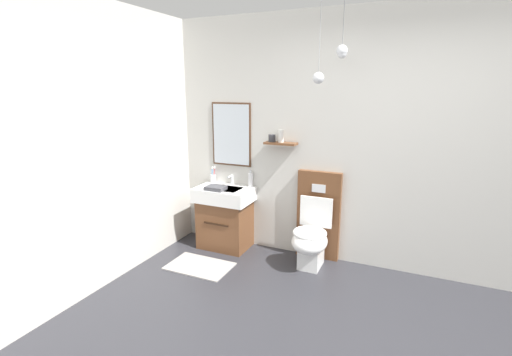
% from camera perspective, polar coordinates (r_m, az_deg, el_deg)
% --- Properties ---
extents(wall_back, '(5.16, 0.57, 2.66)m').
position_cam_1_polar(wall_back, '(3.95, 20.72, 4.94)').
color(wall_back, beige).
rests_on(wall_back, ground).
extents(wall_left, '(0.12, 3.76, 2.66)m').
position_cam_1_polar(wall_left, '(3.49, -28.07, 3.10)').
color(wall_left, beige).
rests_on(wall_left, ground).
extents(bath_mat, '(0.68, 0.44, 0.01)m').
position_cam_1_polar(bath_mat, '(4.14, -8.71, -13.32)').
color(bath_mat, '#9E9993').
rests_on(bath_mat, ground).
extents(vanity_sink_left, '(0.66, 0.47, 0.74)m').
position_cam_1_polar(vanity_sink_left, '(4.44, -4.79, -5.82)').
color(vanity_sink_left, brown).
rests_on(vanity_sink_left, ground).
extents(tap_on_left_sink, '(0.03, 0.13, 0.11)m').
position_cam_1_polar(tap_on_left_sink, '(4.47, -3.84, -0.08)').
color(tap_on_left_sink, silver).
rests_on(tap_on_left_sink, vanity_sink_left).
extents(toilet, '(0.48, 0.63, 1.00)m').
position_cam_1_polar(toilet, '(4.06, 8.94, -8.11)').
color(toilet, brown).
rests_on(toilet, ground).
extents(toothbrush_cup, '(0.07, 0.07, 0.21)m').
position_cam_1_polar(toothbrush_cup, '(4.58, -6.66, -0.00)').
color(toothbrush_cup, silver).
rests_on(toothbrush_cup, vanity_sink_left).
extents(soap_dispenser, '(0.06, 0.06, 0.20)m').
position_cam_1_polar(soap_dispenser, '(4.35, -0.85, -0.23)').
color(soap_dispenser, white).
rests_on(soap_dispenser, vanity_sink_left).
extents(folded_hand_towel, '(0.22, 0.16, 0.04)m').
position_cam_1_polar(folded_hand_towel, '(4.24, -6.25, -1.57)').
color(folded_hand_towel, '#47474C').
rests_on(folded_hand_towel, vanity_sink_left).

